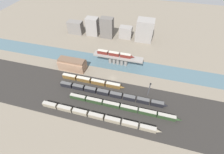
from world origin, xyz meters
name	(u,v)px	position (x,y,z in m)	size (l,w,h in m)	color
ground_plane	(113,78)	(0.00, 0.00, 0.00)	(400.00, 400.00, 0.00)	#756B5B
railbed_yard	(105,101)	(0.00, -24.00, 0.00)	(280.00, 42.00, 0.01)	#282623
river_water	(118,64)	(0.00, 19.22, 0.00)	(320.00, 18.37, 0.01)	#47606B
bridge	(118,58)	(0.00, 19.22, 6.49)	(44.82, 7.01, 9.28)	gray
train_on_bridge	(115,54)	(-2.58, 19.22, 10.94)	(33.85, 3.04, 3.41)	#5B1E19
train_yard_near	(98,116)	(-0.46, -38.72, 1.86)	(83.45, 2.71, 3.78)	gray
train_yard_mid	(122,107)	(13.60, -27.33, 1.89)	(80.44, 2.60, 3.84)	#23381E
train_yard_far	(111,94)	(3.15, -18.31, 2.03)	(83.74, 3.03, 4.11)	black
train_yard_outer	(92,81)	(-14.94, -9.52, 1.98)	(53.75, 2.80, 4.03)	brown
warehouse_building	(72,64)	(-37.88, 2.81, 4.86)	(23.77, 10.23, 10.22)	#937056
signal_tower	(149,89)	(30.47, -10.46, 6.88)	(1.00, 0.71, 13.34)	#4C4C51
city_block_far_left	(76,27)	(-60.80, 61.61, 7.27)	(16.77, 8.96, 14.55)	slate
city_block_left	(93,26)	(-40.35, 63.68, 10.07)	(13.51, 9.57, 20.13)	gray
city_block_center	(107,28)	(-22.82, 62.32, 11.37)	(13.88, 8.34, 22.74)	#605B56
city_block_right	(126,32)	(-2.27, 66.58, 6.55)	(13.88, 8.58, 13.10)	gray
city_block_far_right	(145,30)	(18.17, 67.00, 11.69)	(17.91, 13.74, 23.37)	gray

